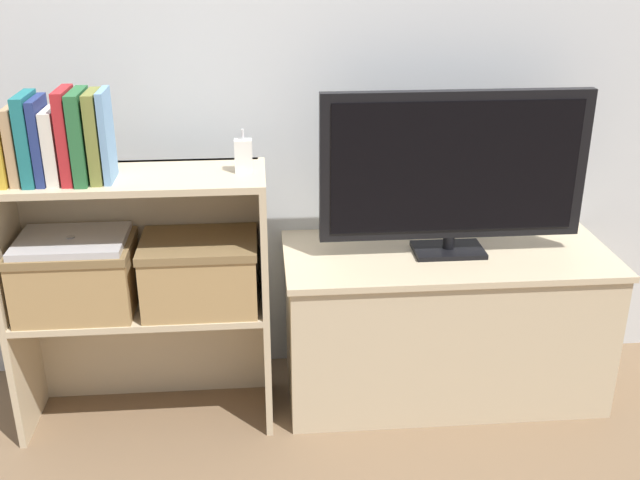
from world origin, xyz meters
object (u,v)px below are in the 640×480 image
book_tan (16,145)px  storage_basket_left (76,274)px  book_teal (29,139)px  book_skyblue (107,136)px  book_navy (41,140)px  storage_basket_right (200,269)px  baby_monitor (243,156)px  book_crimson (67,136)px  book_ivory (54,146)px  tv_stand (443,322)px  book_forest (81,137)px  laptop (71,241)px  tv (454,169)px  book_mustard (5,151)px  book_olive (96,137)px

book_tan → storage_basket_left: bearing=13.8°
book_teal → book_skyblue: 0.21m
book_navy → storage_basket_right: (0.40, 0.03, -0.41)m
storage_basket_left → baby_monitor: bearing=1.7°
book_crimson → storage_basket_right: book_crimson is taller
book_teal → baby_monitor: book_teal is taller
book_navy → baby_monitor: (0.54, 0.04, -0.07)m
book_ivory → tv_stand: bearing=5.7°
book_forest → laptop: book_forest is taller
book_tan → tv: bearing=5.2°
baby_monitor → laptop: baby_monitor is taller
book_mustard → baby_monitor: (0.64, 0.04, -0.04)m
book_tan → book_teal: 0.04m
book_teal → book_navy: bearing=0.0°
book_ivory → baby_monitor: (0.51, 0.04, -0.05)m
tv_stand → book_ivory: (-1.14, -0.11, 0.66)m
book_skyblue → storage_basket_left: size_ratio=0.73×
book_navy → book_crimson: bearing=0.0°
book_tan → book_crimson: size_ratio=0.83×
book_ivory → book_forest: 0.08m
tv_stand → book_ivory: book_ivory is taller
book_forest → storage_basket_left: (-0.07, 0.03, -0.42)m
tv → book_teal: size_ratio=3.39×
book_ivory → book_olive: book_olive is taller
book_olive → storage_basket_right: size_ratio=0.72×
book_forest → book_crimson: bearing=180.0°
book_teal → book_skyblue: bearing=0.0°
book_navy → book_crimson: (0.07, 0.00, 0.01)m
book_forest → baby_monitor: (0.43, 0.04, -0.08)m
book_teal → storage_basket_left: size_ratio=0.71×
tv_stand → laptop: bearing=-175.5°
book_mustard → book_forest: 0.21m
tv_stand → book_olive: size_ratio=4.24×
storage_basket_left → storage_basket_right: bearing=0.0°
book_ivory → storage_basket_right: 0.54m
book_ivory → book_forest: book_forest is taller
book_skyblue → baby_monitor: bearing=6.3°
book_teal → book_forest: book_forest is taller
book_teal → book_olive: 0.18m
tv → storage_basket_right: 0.82m
book_ivory → book_navy: bearing=-180.0°
book_navy → book_olive: bearing=0.0°
tv_stand → book_crimson: size_ratio=4.11×
book_navy → book_olive: size_ratio=0.94×
book_mustard → book_navy: 0.10m
storage_basket_right → book_skyblue: bearing=-173.5°
book_tan → storage_basket_left: size_ratio=0.61×
tv_stand → storage_basket_left: 1.17m
book_mustard → storage_basket_right: 0.63m
baby_monitor → book_ivory: bearing=-175.5°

